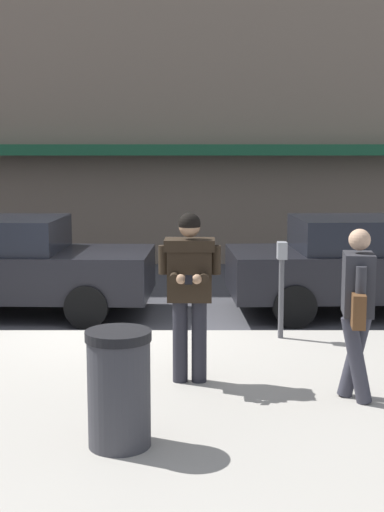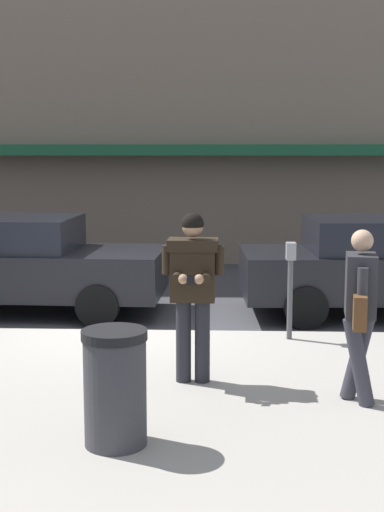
# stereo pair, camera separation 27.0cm
# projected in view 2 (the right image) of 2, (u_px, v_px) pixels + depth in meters

# --- Properties ---
(ground_plane) EXTENTS (80.00, 80.00, 0.00)m
(ground_plane) POSITION_uv_depth(u_px,v_px,m) (117.00, 336.00, 10.02)
(ground_plane) COLOR #3D3D42
(sidewalk) EXTENTS (32.00, 5.30, 0.14)m
(sidewalk) POSITION_uv_depth(u_px,v_px,m) (175.00, 402.00, 7.15)
(sidewalk) COLOR #A8A399
(sidewalk) RESTS_ON ground
(curb_paint_line) EXTENTS (28.00, 0.12, 0.01)m
(curb_paint_line) POSITION_uv_depth(u_px,v_px,m) (188.00, 335.00, 10.02)
(curb_paint_line) COLOR silver
(curb_paint_line) RESTS_ON ground
(parked_sedan_mid) EXTENTS (4.56, 2.05, 1.54)m
(parked_sedan_mid) POSITION_uv_depth(u_px,v_px,m) (20.00, 264.00, 11.36)
(parked_sedan_mid) COLOR black
(parked_sedan_mid) RESTS_ON ground
(parked_sedan_far) EXTENTS (4.58, 2.09, 1.54)m
(parked_sedan_far) POSITION_uv_depth(u_px,v_px,m) (384.00, 266.00, 11.17)
(parked_sedan_far) COLOR black
(parked_sedan_far) RESTS_ON ground
(man_texting_on_phone) EXTENTS (0.65, 0.59, 1.81)m
(man_texting_on_phone) POSITION_uv_depth(u_px,v_px,m) (193.00, 279.00, 7.41)
(man_texting_on_phone) COLOR #23232B
(man_texting_on_phone) RESTS_ON sidewalk
(pedestrian_with_bag) EXTENTS (0.37, 0.72, 1.70)m
(pedestrian_with_bag) POSITION_uv_depth(u_px,v_px,m) (360.00, 306.00, 6.81)
(pedestrian_with_bag) COLOR #33333D
(pedestrian_with_bag) RESTS_ON sidewalk
(parking_meter) EXTENTS (0.12, 0.18, 1.27)m
(parking_meter) POSITION_uv_depth(u_px,v_px,m) (290.00, 276.00, 9.18)
(parking_meter) COLOR #4C4C51
(parking_meter) RESTS_ON sidewalk
(trash_bin) EXTENTS (0.55, 0.55, 0.98)m
(trash_bin) POSITION_uv_depth(u_px,v_px,m) (115.00, 387.00, 5.89)
(trash_bin) COLOR #38383D
(trash_bin) RESTS_ON sidewalk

